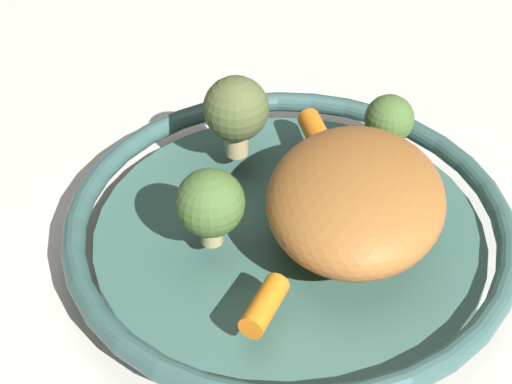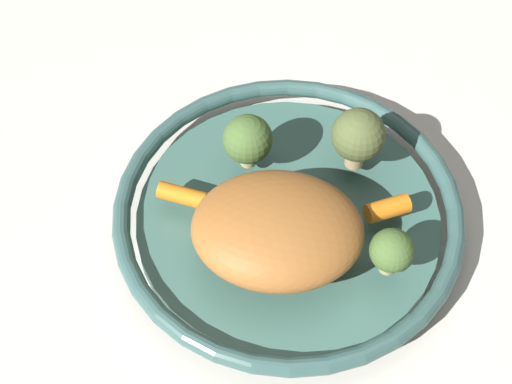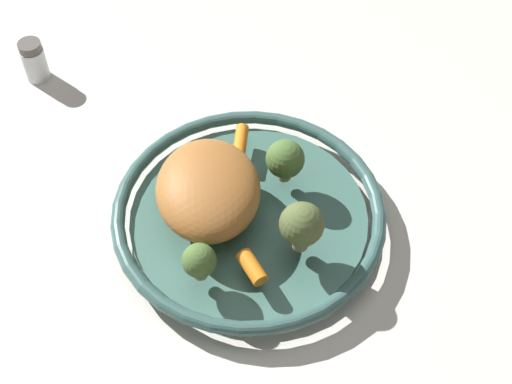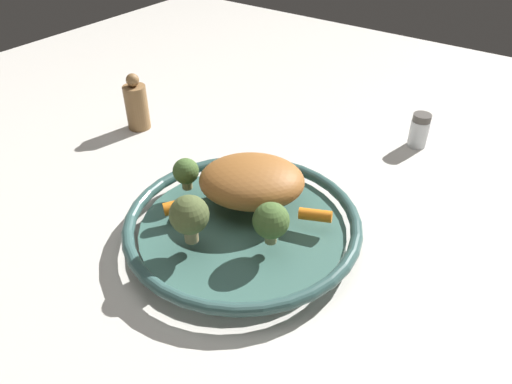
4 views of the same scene
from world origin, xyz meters
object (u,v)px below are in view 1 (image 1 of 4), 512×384
broccoli_floret_small (389,120)px  broccoli_floret_edge (236,110)px  baby_carrot_center (315,131)px  serving_bowl (289,229)px  baby_carrot_back (265,305)px  roast_chicken_piece (356,198)px  broccoli_floret_mid (210,204)px

broccoli_floret_small → broccoli_floret_edge: 0.13m
baby_carrot_center → broccoli_floret_edge: (0.04, 0.06, 0.03)m
serving_bowl → baby_carrot_back: (-0.06, 0.09, 0.03)m
roast_chicken_piece → baby_carrot_center: roast_chicken_piece is taller
serving_bowl → broccoli_floret_mid: bearing=71.9°
baby_carrot_back → broccoli_floret_mid: bearing=-18.9°
broccoli_floret_edge → serving_bowl: bearing=162.4°
baby_carrot_back → broccoli_floret_edge: broccoli_floret_edge is taller
roast_chicken_piece → broccoli_floret_edge: bearing=-3.8°
broccoli_floret_mid → serving_bowl: bearing=-108.1°
roast_chicken_piece → broccoli_floret_small: roast_chicken_piece is taller
baby_carrot_center → broccoli_floret_small: (-0.05, -0.03, 0.02)m
roast_chicken_piece → broccoli_floret_edge: broccoli_floret_edge is taller
serving_bowl → broccoli_floret_small: size_ratio=6.72×
serving_bowl → broccoli_floret_edge: broccoli_floret_edge is taller
baby_carrot_back → broccoli_floret_small: broccoli_floret_small is taller
roast_chicken_piece → baby_carrot_center: (0.09, -0.07, -0.02)m
broccoli_floret_mid → broccoli_floret_edge: broccoli_floret_edge is taller
roast_chicken_piece → baby_carrot_center: 0.12m
baby_carrot_back → broccoli_floret_small: bearing=-76.8°
roast_chicken_piece → broccoli_floret_small: size_ratio=3.06×
serving_bowl → roast_chicken_piece: size_ratio=2.19×
baby_carrot_back → baby_carrot_center: baby_carrot_center is taller
roast_chicken_piece → baby_carrot_back: (-0.01, 0.11, -0.02)m
serving_bowl → broccoli_floret_edge: 0.11m
baby_carrot_center → broccoli_floret_edge: broccoli_floret_edge is taller
roast_chicken_piece → broccoli_floret_mid: 0.11m
broccoli_floret_mid → broccoli_floret_small: broccoli_floret_mid is taller
roast_chicken_piece → baby_carrot_center: bearing=-36.0°
roast_chicken_piece → baby_carrot_back: 0.11m
roast_chicken_piece → broccoli_floret_mid: same height
broccoli_floret_small → baby_carrot_center: bearing=29.9°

